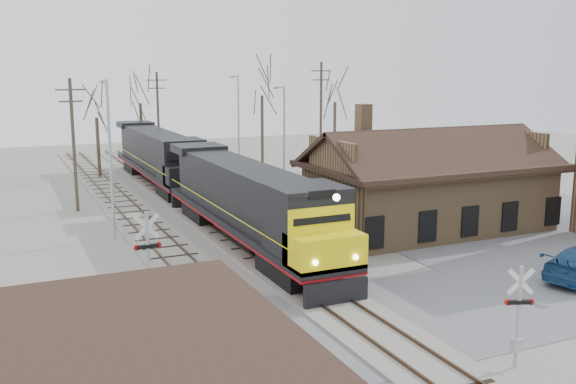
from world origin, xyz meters
name	(u,v)px	position (x,y,z in m)	size (l,w,h in m)	color
ground	(362,324)	(0.00, 0.00, 0.00)	(140.00, 140.00, 0.00)	#9B968C
road	(362,324)	(0.00, 0.00, 0.01)	(60.00, 9.00, 0.03)	slate
track_main	(235,235)	(0.00, 15.00, 0.07)	(3.40, 90.00, 0.24)	#9B968C
track_siding	(161,244)	(-4.50, 15.00, 0.07)	(3.40, 90.00, 0.24)	#9B968C
depot	(428,191)	(11.99, 12.00, 2.41)	(15.20, 9.31, 7.90)	olive
locomotive_lead	(250,204)	(0.00, 12.37, 2.54)	(3.25, 21.76, 4.83)	black
locomotive_trailing	(159,156)	(0.00, 34.41, 2.54)	(3.25, 21.76, 4.58)	black
crossbuck_near	(518,320)	(2.81, -5.37, 1.71)	(0.98, 0.44, 3.58)	#A5A8AD
crossbuck_far	(148,264)	(-7.30, 5.28, 1.95)	(1.19, 0.31, 4.17)	#A5A8AD
streetlight_a	(110,151)	(-6.73, 17.64, 5.26)	(0.25, 2.04, 9.43)	#A5A8AD
streetlight_b	(283,137)	(7.24, 23.94, 4.91)	(0.25, 2.04, 8.75)	#A5A8AD
streetlight_c	(238,122)	(7.46, 34.62, 5.28)	(0.25, 2.04, 9.48)	#A5A8AD
utility_pole_a	(74,143)	(-7.82, 26.43, 4.92)	(2.00, 0.24, 9.41)	#382D23
utility_pole_b	(158,119)	(2.19, 43.55, 5.11)	(2.00, 0.24, 9.76)	#382D23
utility_pole_c	(321,119)	(14.25, 31.30, 5.57)	(2.00, 0.24, 10.67)	#382D23
tree_b	(96,108)	(-4.21, 40.63, 6.53)	(3.75, 3.75, 9.18)	#382D23
tree_c	(140,93)	(1.09, 46.59, 7.64)	(4.38, 4.38, 10.73)	#382D23
tree_d	(262,83)	(11.66, 39.12, 8.67)	(4.97, 4.97, 12.17)	#382D23
tree_e	(335,91)	(18.41, 36.30, 7.89)	(4.52, 4.52, 11.08)	#382D23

